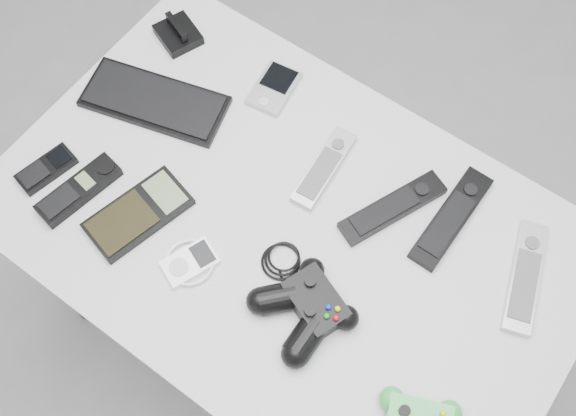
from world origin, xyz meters
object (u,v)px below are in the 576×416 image
Objects in this scene: desk at (288,239)px; remote_black_a at (393,207)px; calculator at (138,213)px; controller_black at (308,307)px; cordless_handset at (79,190)px; remote_silver_a at (324,168)px; remote_black_b at (452,218)px; mobile_phone at (46,169)px; pda at (274,88)px; remote_silver_b at (525,277)px; pda_keyboard at (155,101)px; mp3_player at (190,262)px.

remote_black_a reaches higher than desk.
desk is 0.29m from calculator.
cordless_handset is at bearing -151.92° from controller_black.
remote_silver_a is 0.82× the size of remote_black_b.
mobile_phone is at bearing -168.12° from cordless_handset.
pda is 0.60m from remote_silver_b.
mobile_phone is (-0.84, -0.33, -0.00)m from remote_silver_b.
pda_keyboard is 1.58× the size of remote_silver_a.
cordless_handset is at bearing -101.53° from pda_keyboard.
cordless_handset is at bearing -154.26° from desk.
remote_silver_b is (0.40, 0.16, 0.07)m from desk.
mp3_player is (0.10, -0.39, -0.00)m from pda.
remote_black_a is 0.25m from controller_black.
remote_silver_a is 0.41m from remote_silver_b.
controller_black is (-0.12, -0.30, 0.02)m from remote_black_b.
pda is 0.52× the size of remote_black_b.
remote_silver_b is 0.59m from mp3_player.
desk is 0.43m from remote_silver_b.
remote_silver_b reaches higher than pda_keyboard.
mobile_phone is at bearing -121.13° from pda_keyboard.
remote_black_a is 0.58m from cordless_handset.
remote_silver_a reaches higher than mp3_player.
remote_silver_b is at bearing -14.52° from pda.
pda_keyboard is (-0.37, 0.06, 0.07)m from desk.
calculator is at bearing 21.11° from mobile_phone.
remote_black_a is 1.01× the size of remote_silver_b.
pda is 0.40m from mp3_player.
controller_black reaches higher than mobile_phone.
pda_keyboard is at bearing 137.70° from calculator.
desk is 3.75× the size of pda_keyboard.
remote_silver_a is at bearing 48.27° from mobile_phone.
cordless_handset reaches higher than desk.
mobile_phone is 0.21m from calculator.
controller_black is at bearing -54.91° from pda.
remote_black_a is 0.97× the size of remote_black_b.
remote_black_b reaches higher than calculator.
mp3_player is at bearing -111.39° from remote_silver_a.
pda_keyboard is 0.52m from remote_black_a.
pda is 0.43m from cordless_handset.
mobile_phone is (-0.58, -0.31, -0.00)m from remote_black_a.
remote_black_b is at bearing 153.69° from remote_silver_b.
calculator is at bearing -71.93° from pda_keyboard.
controller_black reaches higher than cordless_handset.
pda is 0.54× the size of remote_silver_b.
desk is 9.59× the size of mobile_phone.
remote_silver_b reaches higher than mp3_player.
remote_black_b is 0.48m from mp3_player.
remote_black_b is 2.31× the size of mp3_player.
mobile_phone is at bearing -149.21° from remote_silver_a.
cordless_handset reaches higher than pda.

